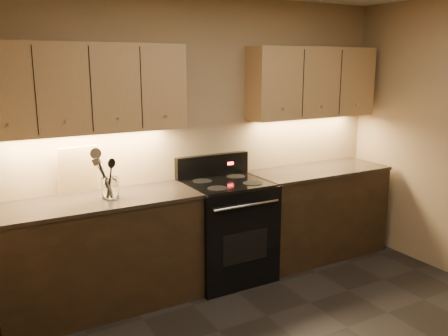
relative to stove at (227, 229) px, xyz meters
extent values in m
cube|color=#A1815E|center=(-0.08, 0.32, 0.82)|extent=(4.00, 0.04, 2.60)
cube|color=black|center=(-1.18, 0.02, -0.03)|extent=(1.60, 0.60, 0.90)
cube|color=#3B3025|center=(-1.18, 0.02, 0.44)|extent=(1.62, 0.62, 0.03)
cube|color=black|center=(1.10, 0.02, -0.03)|extent=(1.44, 0.60, 0.90)
cube|color=#3B3025|center=(1.10, 0.02, 0.44)|extent=(1.46, 0.62, 0.03)
cube|color=black|center=(0.00, -0.01, -0.02)|extent=(0.76, 0.65, 0.92)
cube|color=black|center=(0.00, -0.01, 0.45)|extent=(0.70, 0.60, 0.01)
cube|color=black|center=(0.00, 0.28, 0.55)|extent=(0.76, 0.07, 0.22)
cube|color=red|center=(0.18, 0.24, 0.56)|extent=(0.06, 0.00, 0.03)
cylinder|color=silver|center=(0.00, -0.35, 0.32)|extent=(0.65, 0.02, 0.02)
cube|color=black|center=(0.00, -0.33, -0.07)|extent=(0.46, 0.00, 0.28)
cylinder|color=black|center=(-0.18, -0.16, 0.45)|extent=(0.18, 0.18, 0.00)
cylinder|color=black|center=(0.18, -0.16, 0.45)|extent=(0.18, 0.18, 0.00)
cylinder|color=black|center=(-0.18, 0.14, 0.45)|extent=(0.18, 0.18, 0.00)
cylinder|color=black|center=(0.18, 0.14, 0.45)|extent=(0.18, 0.18, 0.00)
cube|color=tan|center=(-1.18, 0.17, 1.32)|extent=(1.60, 0.30, 0.70)
cube|color=tan|center=(1.10, 0.17, 1.32)|extent=(1.44, 0.30, 0.70)
cube|color=#B2B5BA|center=(-1.38, 0.31, 0.64)|extent=(0.08, 0.01, 0.12)
cylinder|color=white|center=(-1.07, 0.01, 0.54)|extent=(0.17, 0.17, 0.17)
cylinder|color=white|center=(-1.07, 0.01, 0.46)|extent=(0.13, 0.13, 0.02)
cube|color=tan|center=(-1.26, 0.28, 0.65)|extent=(0.32, 0.11, 0.40)
camera|label=1|loc=(-2.09, -3.64, 1.52)|focal=38.00mm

